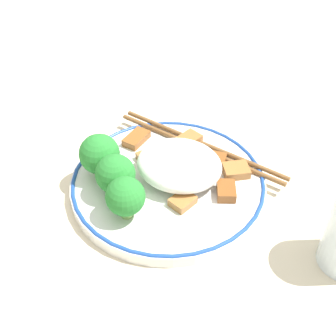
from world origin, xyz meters
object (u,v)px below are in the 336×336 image
plate (168,183)px  broccoli_back_right (125,197)px  broccoli_back_left (100,154)px  chopsticks (201,146)px  broccoli_back_center (115,174)px

plate → broccoli_back_right: 0.08m
broccoli_back_left → chopsticks: bearing=42.6°
plate → chopsticks: size_ratio=0.98×
broccoli_back_right → chopsticks: broccoli_back_right is taller
broccoli_back_center → chopsticks: size_ratio=0.22×
broccoli_back_left → broccoli_back_right: (0.06, -0.05, -0.00)m
broccoli_back_left → chopsticks: 0.14m
broccoli_back_left → chopsticks: broccoli_back_left is taller
broccoli_back_right → chopsticks: size_ratio=0.22×
broccoli_back_left → broccoli_back_right: 0.08m
broccoli_back_center → broccoli_back_left: bearing=143.3°
broccoli_back_right → plate: bearing=71.2°
broccoli_back_left → broccoli_back_center: (0.03, -0.02, -0.00)m
broccoli_back_center → broccoli_back_right: broccoli_back_center is taller
plate → broccoli_back_left: bearing=-167.3°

